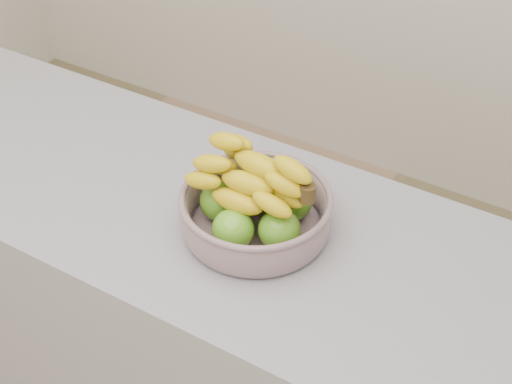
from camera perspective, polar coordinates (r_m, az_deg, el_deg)
counter at (r=1.88m, az=-4.22°, el=-11.45°), size 2.00×0.60×0.90m
fruit_bowl at (r=1.45m, az=-0.01°, el=-1.19°), size 0.31×0.31×0.19m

